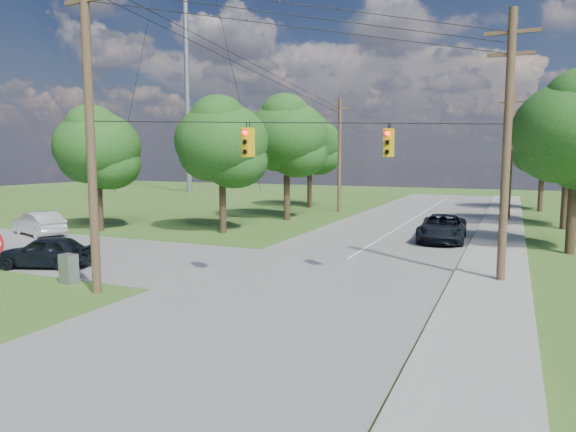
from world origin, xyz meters
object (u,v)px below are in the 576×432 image
at_px(pole_ne, 507,143).
at_px(car_cross_dark, 45,252).
at_px(pole_sw, 90,121).
at_px(pole_north_w, 340,155).
at_px(control_cabinet, 69,269).
at_px(car_cross_silver, 39,223).
at_px(pole_north_e, 511,154).
at_px(car_main_north, 442,228).

xyz_separation_m(pole_ne, car_cross_dark, (-18.71, -5.30, -4.73)).
bearing_deg(pole_sw, pole_north_w, 90.77).
height_order(car_cross_dark, control_cabinet, car_cross_dark).
bearing_deg(pole_north_w, pole_sw, -89.23).
distance_m(pole_ne, control_cabinet, 17.70).
relative_size(car_cross_silver, control_cabinet, 3.92).
xyz_separation_m(pole_sw, car_cross_silver, (-13.35, 8.90, -5.44)).
bearing_deg(car_cross_silver, pole_north_e, 146.37).
distance_m(car_main_north, control_cabinet, 20.28).
distance_m(pole_sw, control_cabinet, 6.02).
bearing_deg(car_cross_dark, pole_north_w, 150.02).
height_order(pole_sw, control_cabinet, pole_sw).
bearing_deg(car_cross_dark, pole_ne, 85.83).
xyz_separation_m(pole_sw, pole_ne, (13.50, 7.60, -0.76)).
relative_size(pole_north_w, car_cross_silver, 2.18).
xyz_separation_m(pole_sw, pole_north_w, (-0.40, 29.60, -1.10)).
bearing_deg(control_cabinet, car_cross_dark, 160.56).
height_order(pole_sw, pole_ne, pole_sw).
height_order(pole_sw, pole_north_w, pole_sw).
relative_size(pole_sw, car_cross_silver, 2.61).
bearing_deg(car_cross_dark, car_cross_silver, -149.04).
relative_size(pole_north_e, pole_north_w, 1.00).
bearing_deg(car_main_north, pole_sw, -123.70).
bearing_deg(pole_sw, pole_north_e, 65.48).
distance_m(pole_ne, car_cross_dark, 20.02).
distance_m(pole_sw, pole_north_e, 32.55).
height_order(pole_north_e, car_cross_silver, pole_north_e).
relative_size(pole_north_e, car_cross_dark, 2.41).
xyz_separation_m(pole_ne, control_cabinet, (-15.51, -7.00, -4.88)).
xyz_separation_m(pole_ne, pole_north_e, (-0.00, 22.00, -0.34)).
bearing_deg(pole_ne, car_main_north, 110.14).
relative_size(pole_ne, car_main_north, 1.89).
distance_m(pole_north_e, pole_north_w, 13.90).
distance_m(car_cross_dark, car_main_north, 21.14).
bearing_deg(pole_ne, control_cabinet, -155.71).
height_order(pole_ne, car_cross_dark, pole_ne).
height_order(pole_sw, car_cross_silver, pole_sw).
bearing_deg(car_cross_silver, pole_ne, 105.97).
height_order(car_cross_dark, car_main_north, car_main_north).
xyz_separation_m(car_cross_silver, control_cabinet, (11.34, -8.30, -0.20)).
distance_m(pole_ne, car_cross_silver, 27.28).
relative_size(pole_ne, car_cross_dark, 2.53).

